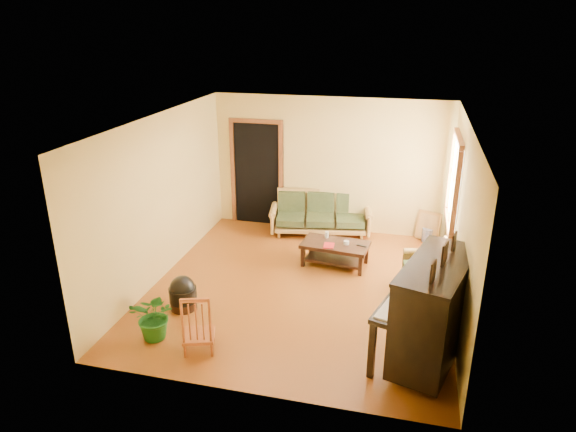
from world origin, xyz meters
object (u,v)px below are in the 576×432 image
(potted_plant, at_px, (155,316))
(ceramic_crock, at_px, (427,235))
(coffee_table, at_px, (335,254))
(red_chair, at_px, (198,321))
(armchair, at_px, (426,267))
(piano, at_px, (433,313))
(sofa, at_px, (320,214))
(footstool, at_px, (183,297))

(potted_plant, bearing_deg, ceramic_crock, 49.76)
(ceramic_crock, xyz_separation_m, potted_plant, (-3.46, -4.09, 0.20))
(coffee_table, height_order, red_chair, red_chair)
(armchair, relative_size, potted_plant, 1.20)
(piano, xyz_separation_m, potted_plant, (-3.45, -0.37, -0.34))
(sofa, height_order, footstool, sofa)
(armchair, xyz_separation_m, ceramic_crock, (0.06, 1.92, -0.26))
(armchair, height_order, potted_plant, armchair)
(footstool, distance_m, potted_plant, 0.78)
(armchair, bearing_deg, sofa, 127.19)
(piano, bearing_deg, coffee_table, 139.52)
(ceramic_crock, bearing_deg, armchair, -91.69)
(footstool, bearing_deg, piano, -6.67)
(potted_plant, bearing_deg, piano, 6.07)
(red_chair, bearing_deg, sofa, 60.75)
(red_chair, bearing_deg, potted_plant, 153.57)
(piano, distance_m, potted_plant, 3.48)
(ceramic_crock, bearing_deg, red_chair, -124.02)
(potted_plant, bearing_deg, footstool, 88.20)
(coffee_table, bearing_deg, footstool, -134.64)
(ceramic_crock, bearing_deg, potted_plant, -130.24)
(piano, relative_size, red_chair, 1.83)
(sofa, xyz_separation_m, red_chair, (-0.79, -4.06, 0.01))
(footstool, xyz_separation_m, red_chair, (0.61, -0.86, 0.22))
(red_chair, xyz_separation_m, ceramic_crock, (2.82, 4.18, -0.28))
(red_chair, bearing_deg, ceramic_crock, 37.76)
(piano, relative_size, ceramic_crock, 5.83)
(coffee_table, relative_size, potted_plant, 1.69)
(armchair, height_order, red_chair, red_chair)
(red_chair, relative_size, potted_plant, 1.25)
(piano, distance_m, footstool, 3.48)
(armchair, height_order, piano, piano)
(coffee_table, relative_size, ceramic_crock, 4.28)
(red_chair, xyz_separation_m, potted_plant, (-0.64, 0.09, -0.08))
(sofa, bearing_deg, ceramic_crock, -6.90)
(coffee_table, bearing_deg, red_chair, -114.81)
(piano, height_order, footstool, piano)
(red_chair, bearing_deg, armchair, 21.09)
(red_chair, bearing_deg, coffee_table, 46.98)
(footstool, bearing_deg, ceramic_crock, 44.02)
(piano, bearing_deg, potted_plant, -157.66)
(coffee_table, relative_size, footstool, 2.77)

